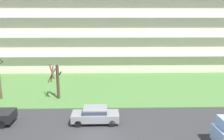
{
  "coord_description": "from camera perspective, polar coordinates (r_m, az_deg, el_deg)",
  "views": [
    {
      "loc": [
        0.99,
        -17.96,
        9.85
      ],
      "look_at": [
        1.58,
        6.0,
        4.32
      ],
      "focal_mm": 37.59,
      "sensor_mm": 36.0,
      "label": 1
    }
  ],
  "objects": [
    {
      "name": "tree_left",
      "position": [
        28.81,
        -13.31,
        -2.41
      ],
      "size": [
        1.68,
        2.15,
        4.3
      ],
      "color": "#423023",
      "rests_on": "ground"
    },
    {
      "name": "ground",
      "position": [
        20.5,
        -4.17,
        -15.76
      ],
      "size": [
        160.0,
        160.0,
        0.0
      ],
      "primitive_type": "plane",
      "color": "#2D2D30"
    },
    {
      "name": "apartment_building",
      "position": [
        45.25,
        -2.72,
        10.72
      ],
      "size": [
        54.14,
        11.45,
        16.15
      ],
      "color": "beige",
      "rests_on": "ground"
    },
    {
      "name": "sedan_gray_near_left",
      "position": [
        22.36,
        -4.07,
        -10.72
      ],
      "size": [
        4.41,
        1.82,
        1.57
      ],
      "rotation": [
        0.0,
        0.0,
        3.15
      ],
      "color": "slate",
      "rests_on": "ground"
    },
    {
      "name": "grass_lawn_strip",
      "position": [
        33.44,
        -3.06,
        -4.09
      ],
      "size": [
        80.0,
        16.0,
        0.08
      ],
      "primitive_type": "cube",
      "color": "#477238",
      "rests_on": "ground"
    }
  ]
}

